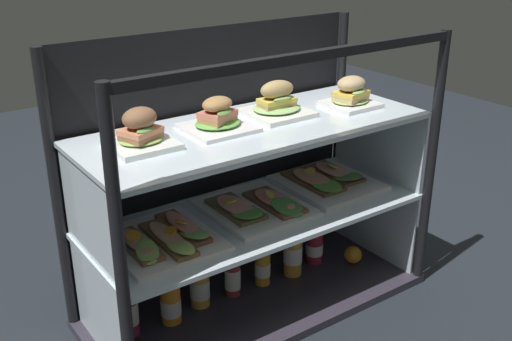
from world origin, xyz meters
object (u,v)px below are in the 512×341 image
object	(u,v)px
juice_bottle_front_middle	(171,301)
juice_bottle_near_post	(200,283)
plated_roll_sandwich_left_of_center	(141,133)
orange_fruit_beside_bottles	(353,255)
plated_roll_sandwich_center	(277,104)
juice_bottle_front_fourth	(293,253)
open_sandwich_tray_far_right	(257,207)
plated_roll_sandwich_right_of_center	(218,119)
open_sandwich_tray_mid_right	(164,238)
juice_bottle_back_left	(232,272)
plated_roll_sandwich_near_right_corner	(351,95)
juice_bottle_front_left_end	(314,243)
juice_bottle_front_second	(128,308)
juice_bottle_back_right	(263,264)
open_sandwich_tray_far_left	(327,180)

from	to	relation	value
juice_bottle_front_middle	juice_bottle_near_post	world-z (taller)	juice_bottle_near_post
plated_roll_sandwich_left_of_center	orange_fruit_beside_bottles	distance (m)	1.07
plated_roll_sandwich_center	juice_bottle_front_middle	bearing A→B (deg)	-178.59
plated_roll_sandwich_left_of_center	juice_bottle_front_fourth	size ratio (longest dim) A/B	0.91
plated_roll_sandwich_left_of_center	open_sandwich_tray_far_right	world-z (taller)	plated_roll_sandwich_left_of_center
plated_roll_sandwich_right_of_center	orange_fruit_beside_bottles	size ratio (longest dim) A/B	2.97
plated_roll_sandwich_right_of_center	plated_roll_sandwich_center	distance (m)	0.25
open_sandwich_tray_mid_right	juice_bottle_back_left	distance (m)	0.40
plated_roll_sandwich_left_of_center	plated_roll_sandwich_near_right_corner	size ratio (longest dim) A/B	1.09
open_sandwich_tray_far_right	plated_roll_sandwich_center	bearing A→B (deg)	23.06
open_sandwich_tray_mid_right	juice_bottle_front_left_end	bearing A→B (deg)	6.53
juice_bottle_front_second	juice_bottle_back_right	xyz separation A→B (m)	(0.53, -0.01, -0.02)
juice_bottle_near_post	juice_bottle_front_left_end	distance (m)	0.52
juice_bottle_near_post	plated_roll_sandwich_near_right_corner	bearing A→B (deg)	-8.11
plated_roll_sandwich_left_of_center	juice_bottle_front_fourth	world-z (taller)	plated_roll_sandwich_left_of_center
plated_roll_sandwich_right_of_center	open_sandwich_tray_far_right	xyz separation A→B (m)	(0.13, -0.04, -0.33)
juice_bottle_front_left_end	plated_roll_sandwich_left_of_center	bearing A→B (deg)	-177.50
juice_bottle_front_second	juice_bottle_near_post	world-z (taller)	juice_bottle_front_second
open_sandwich_tray_far_left	juice_bottle_back_left	bearing A→B (deg)	177.11
juice_bottle_front_second	juice_bottle_back_left	world-z (taller)	same
juice_bottle_front_fourth	juice_bottle_near_post	bearing A→B (deg)	175.89
plated_roll_sandwich_near_right_corner	juice_bottle_front_second	xyz separation A→B (m)	(-0.87, 0.08, -0.60)
plated_roll_sandwich_center	open_sandwich_tray_far_right	xyz separation A→B (m)	(-0.12, -0.05, -0.33)
juice_bottle_front_middle	juice_bottle_back_left	bearing A→B (deg)	2.87
orange_fruit_beside_bottles	juice_bottle_back_left	bearing A→B (deg)	169.87
open_sandwich_tray_far_right	juice_bottle_front_second	xyz separation A→B (m)	(-0.47, 0.06, -0.26)
plated_roll_sandwich_near_right_corner	open_sandwich_tray_far_left	bearing A→B (deg)	132.86
plated_roll_sandwich_center	juice_bottle_front_fourth	world-z (taller)	plated_roll_sandwich_center
open_sandwich_tray_mid_right	juice_bottle_front_second	distance (m)	0.29
juice_bottle_back_right	juice_bottle_front_left_end	bearing A→B (deg)	2.19
open_sandwich_tray_far_left	orange_fruit_beside_bottles	xyz separation A→B (m)	(0.10, -0.07, -0.32)
plated_roll_sandwich_left_of_center	juice_bottle_front_left_end	xyz separation A→B (m)	(0.72, 0.03, -0.62)
juice_bottle_front_middle	juice_bottle_back_right	distance (m)	0.39
plated_roll_sandwich_near_right_corner	juice_bottle_back_left	xyz separation A→B (m)	(-0.47, 0.07, -0.60)
plated_roll_sandwich_center	open_sandwich_tray_far_right	size ratio (longest dim) A/B	0.59
juice_bottle_front_second	juice_bottle_near_post	distance (m)	0.27
juice_bottle_back_left	juice_bottle_front_fourth	distance (m)	0.27
juice_bottle_front_middle	juice_bottle_front_fourth	size ratio (longest dim) A/B	1.03
plated_roll_sandwich_center	juice_bottle_front_fourth	bearing A→B (deg)	-10.48
plated_roll_sandwich_near_right_corner	juice_bottle_front_middle	distance (m)	0.96
plated_roll_sandwich_right_of_center	open_sandwich_tray_far_right	size ratio (longest dim) A/B	0.59
open_sandwich_tray_mid_right	plated_roll_sandwich_center	bearing A→B (deg)	8.25
juice_bottle_front_second	juice_bottle_front_fourth	size ratio (longest dim) A/B	1.20
plated_roll_sandwich_near_right_corner	juice_bottle_front_left_end	world-z (taller)	plated_roll_sandwich_near_right_corner
open_sandwich_tray_far_right	juice_bottle_back_left	world-z (taller)	open_sandwich_tray_far_right
juice_bottle_back_right	juice_bottle_front_left_end	xyz separation A→B (m)	(0.26, 0.01, -0.00)
plated_roll_sandwich_right_of_center	juice_bottle_front_left_end	world-z (taller)	plated_roll_sandwich_right_of_center
juice_bottle_front_middle	open_sandwich_tray_far_left	bearing A→B (deg)	-0.69
juice_bottle_near_post	juice_bottle_front_middle	bearing A→B (deg)	-168.78
juice_bottle_back_left	orange_fruit_beside_bottles	bearing A→B (deg)	-10.13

